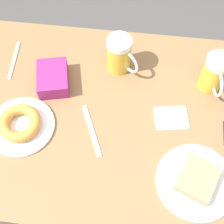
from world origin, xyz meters
name	(u,v)px	position (x,y,z in m)	size (l,w,h in m)	color
ground_plane	(112,180)	(0.00, 0.00, 0.00)	(8.00, 8.00, 0.00)	#474442
table	(112,123)	(0.00, 0.00, 0.69)	(0.78, 1.09, 0.76)	olive
plate_with_cake	(196,181)	(0.21, 0.29, 0.77)	(0.25, 0.25, 0.04)	white
plate_with_donut	(20,124)	(0.08, -0.30, 0.77)	(0.23, 0.23, 0.05)	white
beer_mug_left	(215,73)	(-0.17, 0.34, 0.83)	(0.14, 0.09, 0.14)	gold
beer_mug_center	(121,55)	(-0.21, 0.01, 0.83)	(0.11, 0.12, 0.14)	gold
napkin_folded	(171,118)	(-0.01, 0.21, 0.76)	(0.11, 0.13, 0.00)	white
fork	(14,60)	(-0.19, -0.40, 0.76)	(0.18, 0.02, 0.00)	silver
knife	(92,130)	(0.07, -0.06, 0.76)	(0.19, 0.10, 0.00)	silver
blue_pouch	(53,78)	(-0.11, -0.23, 0.79)	(0.16, 0.14, 0.06)	#8C2366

